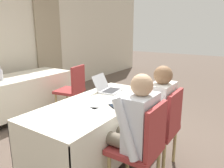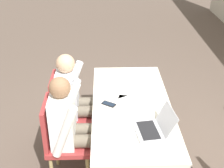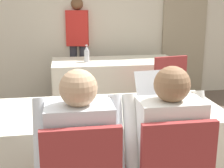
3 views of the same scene
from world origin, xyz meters
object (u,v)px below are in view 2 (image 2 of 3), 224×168
object	(u,v)px
chair_near_right	(62,137)
person_checkered_shirt	(75,97)
laptop	(154,128)
chair_near_left	(67,109)
cell_phone	(109,104)
person_white_shirt	(71,124)

from	to	relation	value
chair_near_right	person_checkered_shirt	size ratio (longest dim) A/B	0.78
laptop	chair_near_left	world-z (taller)	laptop
person_checkered_shirt	cell_phone	bearing A→B (deg)	-122.87
chair_near_right	person_white_shirt	world-z (taller)	person_white_shirt
laptop	person_white_shirt	world-z (taller)	person_white_shirt
laptop	chair_near_left	bearing A→B (deg)	-136.60
laptop	cell_phone	bearing A→B (deg)	-147.08
person_checkered_shirt	person_white_shirt	world-z (taller)	same
laptop	person_checkered_shirt	size ratio (longest dim) A/B	0.31
laptop	cell_phone	distance (m)	0.61
person_checkered_shirt	chair_near_left	bearing A→B (deg)	90.00
chair_near_left	person_white_shirt	xyz separation A→B (m)	(0.50, 0.10, 0.16)
chair_near_left	person_white_shirt	size ratio (longest dim) A/B	0.78
laptop	chair_near_right	distance (m)	0.92
chair_near_left	person_checkered_shirt	xyz separation A→B (m)	(0.00, 0.10, 0.16)
person_white_shirt	cell_phone	bearing A→B (deg)	-54.01
chair_near_left	person_white_shirt	world-z (taller)	person_white_shirt
chair_near_left	person_white_shirt	distance (m)	0.54
person_checkered_shirt	person_white_shirt	bearing A→B (deg)	-180.00
cell_phone	person_checkered_shirt	bearing A→B (deg)	-90.47
cell_phone	person_white_shirt	bearing A→B (deg)	-21.61
chair_near_right	person_white_shirt	size ratio (longest dim) A/B	0.78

